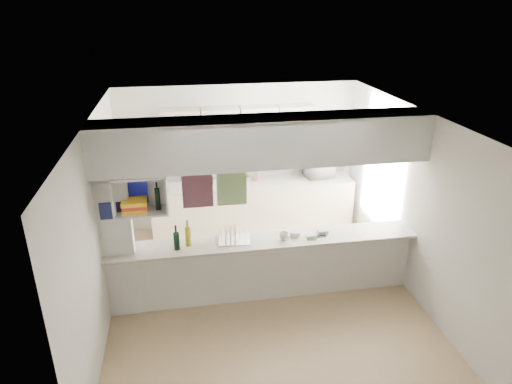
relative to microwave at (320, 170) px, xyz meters
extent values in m
plane|color=tan|center=(-1.43, -2.15, -1.05)|extent=(4.80, 4.80, 0.00)
plane|color=white|center=(-1.43, -2.15, 1.55)|extent=(4.80, 4.80, 0.00)
plane|color=silver|center=(-1.43, 0.25, 0.25)|extent=(4.20, 0.00, 4.20)
plane|color=silver|center=(-3.53, -2.15, 0.25)|extent=(0.00, 4.80, 4.80)
plane|color=silver|center=(0.67, -2.15, 0.25)|extent=(0.00, 4.80, 4.80)
cube|color=silver|center=(-1.43, -2.15, -0.61)|extent=(4.20, 0.15, 0.88)
cube|color=#B4AD9E|center=(-1.43, -2.15, -0.15)|extent=(4.20, 0.50, 0.04)
cube|color=white|center=(-1.43, -2.15, 1.25)|extent=(4.20, 0.50, 0.60)
cube|color=silver|center=(-3.33, -2.15, 0.25)|extent=(0.40, 0.18, 2.60)
cube|color=#191E4C|center=(-3.33, -2.24, 0.50)|extent=(0.30, 0.01, 0.22)
cube|color=white|center=(-3.33, -2.24, 0.27)|extent=(0.30, 0.01, 0.24)
cube|color=black|center=(-2.28, -1.93, 0.63)|extent=(0.40, 0.02, 0.62)
cube|color=#186C6E|center=(-1.83, -1.93, 0.63)|extent=(0.40, 0.02, 0.62)
cube|color=white|center=(-2.98, -2.25, 0.46)|extent=(0.65, 0.35, 0.02)
cube|color=white|center=(-2.98, -2.25, 0.93)|extent=(0.65, 0.35, 0.02)
cube|color=white|center=(-2.98, -2.09, 0.70)|extent=(0.65, 0.02, 0.50)
cube|color=white|center=(-3.30, -2.25, 0.70)|extent=(0.02, 0.35, 0.50)
cube|color=white|center=(-2.67, -2.25, 0.70)|extent=(0.02, 0.35, 0.50)
cube|color=gold|center=(-3.06, -2.25, 0.50)|extent=(0.30, 0.24, 0.05)
cube|color=#AF2917|center=(-3.06, -2.25, 0.55)|extent=(0.28, 0.22, 0.05)
cube|color=gold|center=(-3.06, -2.25, 0.60)|extent=(0.30, 0.24, 0.05)
cube|color=#0B0E80|center=(-3.03, -2.12, 0.70)|extent=(0.26, 0.02, 0.34)
cylinder|color=black|center=(-2.78, -2.25, 0.61)|extent=(0.06, 0.06, 0.28)
cube|color=beige|center=(-1.23, -0.05, -0.60)|extent=(3.60, 0.60, 0.90)
cube|color=#B4AD9E|center=(-1.23, -0.05, -0.15)|extent=(3.60, 0.63, 0.03)
cube|color=silver|center=(-1.23, 0.24, 0.17)|extent=(3.60, 0.03, 0.60)
cube|color=beige|center=(-1.43, 0.08, 0.83)|extent=(2.62, 0.34, 0.72)
cube|color=white|center=(-0.68, 0.01, 0.43)|extent=(0.60, 0.46, 0.12)
cube|color=silver|center=(-0.68, -0.22, 0.39)|extent=(0.60, 0.02, 0.05)
imported|color=white|center=(0.00, 0.00, 0.00)|extent=(0.53, 0.39, 0.27)
imported|color=#0B0E80|center=(-0.02, -0.03, 0.16)|extent=(0.24, 0.24, 0.06)
cube|color=silver|center=(-1.84, -2.09, -0.13)|extent=(0.46, 0.36, 0.01)
cylinder|color=white|center=(-1.95, -2.09, -0.01)|extent=(0.03, 0.22, 0.22)
cylinder|color=white|center=(-1.88, -2.09, -0.01)|extent=(0.03, 0.22, 0.22)
cylinder|color=white|center=(-1.82, -2.10, -0.01)|extent=(0.03, 0.22, 0.22)
imported|color=white|center=(-1.18, -2.20, -0.07)|extent=(0.14, 0.14, 0.09)
cylinder|color=black|center=(-2.60, -2.21, -0.02)|extent=(0.08, 0.08, 0.24)
cylinder|color=black|center=(-2.60, -2.21, 0.16)|extent=(0.03, 0.03, 0.11)
cylinder|color=olive|center=(-2.45, -2.13, -0.01)|extent=(0.08, 0.08, 0.26)
cylinder|color=olive|center=(-2.45, -2.13, 0.18)|extent=(0.03, 0.03, 0.11)
cylinder|color=silver|center=(-1.00, -2.12, -0.10)|extent=(0.14, 0.14, 0.07)
cube|color=silver|center=(-0.80, -2.22, -0.10)|extent=(0.14, 0.10, 0.06)
cube|color=silver|center=(-0.61, -2.12, -0.10)|extent=(0.14, 0.10, 0.06)
cube|color=black|center=(-0.65, -2.19, -0.13)|extent=(0.14, 0.07, 0.01)
cylinder|color=black|center=(-1.99, 0.00, -0.06)|extent=(0.10, 0.10, 0.14)
cube|color=brown|center=(-1.18, 0.03, -0.04)|extent=(0.10, 0.08, 0.18)
camera|label=1|loc=(-2.47, -7.47, 2.85)|focal=32.00mm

